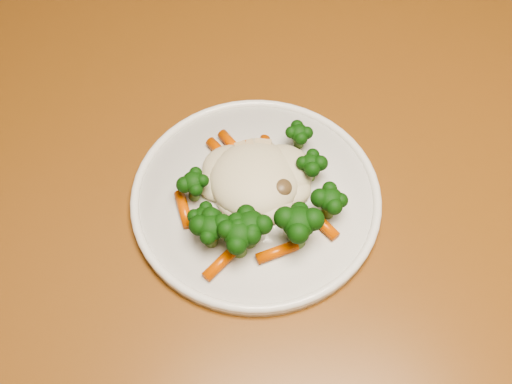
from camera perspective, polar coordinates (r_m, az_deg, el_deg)
dining_table at (r=0.83m, az=-6.31°, el=-2.37°), size 1.44×1.15×0.75m
plate at (r=0.72m, az=0.00°, el=-0.60°), size 0.28×0.28×0.01m
meal at (r=0.69m, az=0.16°, el=-0.42°), size 0.19×0.19×0.05m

